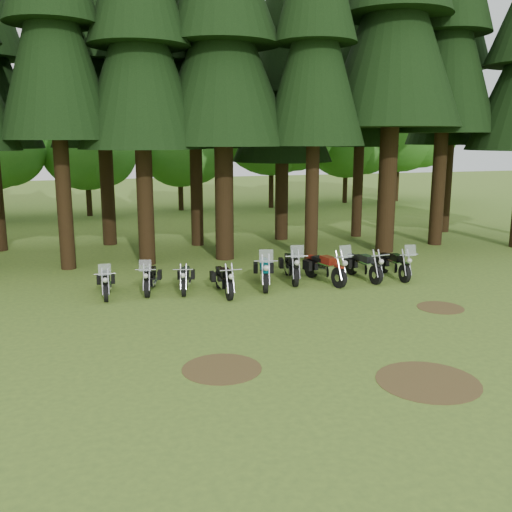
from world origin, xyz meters
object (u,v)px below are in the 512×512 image
Objects in this scene: motorcycle_8 at (394,265)px; motorcycle_2 at (185,279)px; motorcycle_0 at (106,283)px; motorcycle_1 at (150,279)px; motorcycle_4 at (264,272)px; motorcycle_6 at (325,268)px; motorcycle_3 at (224,281)px; motorcycle_7 at (363,267)px; motorcycle_5 at (291,267)px.

motorcycle_2 is at bearing 178.48° from motorcycle_8.
motorcycle_0 is 1.45m from motorcycle_1.
motorcycle_8 reaches higher than motorcycle_1.
motorcycle_1 is 3.89m from motorcycle_4.
motorcycle_0 is at bearing 164.60° from motorcycle_6.
motorcycle_3 is 0.95× the size of motorcycle_7.
motorcycle_3 is 0.96× the size of motorcycle_8.
motorcycle_6 is (1.04, -0.60, 0.01)m from motorcycle_5.
motorcycle_1 is 7.65m from motorcycle_7.
motorcycle_0 is 5.32m from motorcycle_4.
motorcycle_6 is at bearing 9.28° from motorcycle_1.
motorcycle_0 is at bearing -168.48° from motorcycle_2.
motorcycle_4 is (5.30, -0.43, 0.09)m from motorcycle_0.
motorcycle_3 is 0.90× the size of motorcycle_5.
motorcycle_1 is at bearing 157.50° from motorcycle_3.
motorcycle_6 reaches higher than motorcycle_3.
motorcycle_0 is 9.09m from motorcycle_7.
motorcycle_8 is (1.21, -0.12, 0.00)m from motorcycle_7.
motorcycle_5 is 1.07× the size of motorcycle_8.
motorcycle_1 is 1.16m from motorcycle_2.
motorcycle_1 is 0.90× the size of motorcycle_7.
motorcycle_4 is (1.58, 0.50, 0.06)m from motorcycle_3.
motorcycle_8 reaches higher than motorcycle_3.
motorcycle_7 is (5.34, 0.39, 0.02)m from motorcycle_3.
motorcycle_0 is 1.05× the size of motorcycle_2.
motorcycle_5 is at bearing 138.91° from motorcycle_6.
motorcycle_8 is (7.69, -0.52, 0.06)m from motorcycle_2.
motorcycle_1 reaches higher than motorcycle_3.
motorcycle_7 is at bearing 10.62° from motorcycle_1.
motorcycle_1 is at bearing -172.07° from motorcycle_4.
motorcycle_7 is at bearing 0.02° from motorcycle_0.
motorcycle_0 is at bearing 172.02° from motorcycle_7.
motorcycle_1 is 8.86m from motorcycle_8.
motorcycle_0 is at bearing -168.93° from motorcycle_4.
motorcycle_0 is 2.59m from motorcycle_2.
motorcycle_0 is 3.84m from motorcycle_3.
motorcycle_3 is 5.36m from motorcycle_7.
motorcycle_2 is at bearing 163.98° from motorcycle_6.
motorcycle_4 is at bearing -146.39° from motorcycle_5.
motorcycle_0 is 7.55m from motorcycle_6.
motorcycle_2 is at bearing 171.87° from motorcycle_7.
motorcycle_6 reaches higher than motorcycle_4.
motorcycle_5 reaches higher than motorcycle_1.
motorcycle_2 is (2.59, -0.14, -0.02)m from motorcycle_0.
motorcycle_7 is (9.07, -0.54, 0.05)m from motorcycle_0.
motorcycle_6 reaches higher than motorcycle_7.
motorcycle_5 is 3.85m from motorcycle_8.
motorcycle_5 reaches higher than motorcycle_0.
motorcycle_0 is 0.84× the size of motorcycle_4.
motorcycle_6 is at bearing 12.50° from motorcycle_4.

